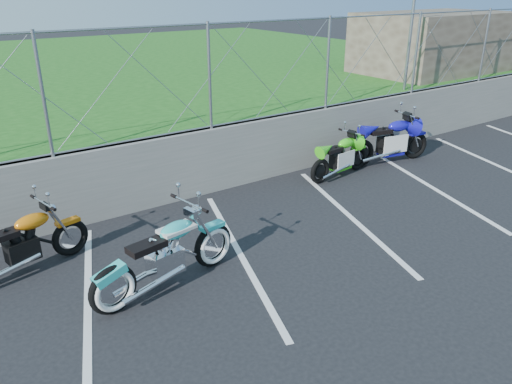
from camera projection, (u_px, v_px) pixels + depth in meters
ground at (278, 282)px, 7.09m from camera, size 90.00×90.00×0.00m
retaining_wall at (167, 170)px, 9.49m from camera, size 30.00×0.22×1.30m
grass_field at (39, 87)px, 17.04m from camera, size 30.00×20.00×1.30m
stone_building at (435, 42)px, 15.96m from camera, size 5.00×3.00×1.80m
chain_link_fence at (161, 83)px, 8.85m from camera, size 28.00×0.03×2.00m
sign_pole at (411, 31)px, 12.77m from camera, size 0.08×0.08×3.00m
parking_lines at (299, 233)px, 8.48m from camera, size 18.29×4.31×0.01m
cruiser_turquoise at (168, 257)px, 6.83m from camera, size 2.32×0.73×1.16m
naked_orange at (25, 246)px, 7.19m from camera, size 1.99×0.68×1.00m
sportbike_green at (341, 158)px, 10.86m from camera, size 1.82×0.65×0.94m
sportbike_blue at (391, 142)px, 11.67m from camera, size 2.17×0.77×1.13m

